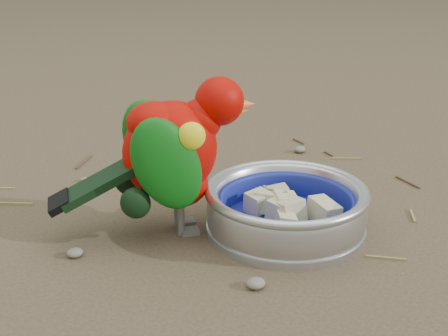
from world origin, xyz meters
name	(u,v)px	position (x,y,z in m)	size (l,w,h in m)	color
ground	(282,246)	(0.00, 0.00, 0.00)	(60.00, 60.00, 0.00)	#4B3C2B
food_bowl	(286,226)	(0.02, 0.03, 0.01)	(0.20, 0.20, 0.02)	#B2B2BA
bowl_wall	(286,204)	(0.02, 0.03, 0.04)	(0.20, 0.20, 0.04)	#B2B2BA
fruit_wedges	(286,209)	(0.02, 0.03, 0.03)	(0.12, 0.12, 0.03)	beige
lory_parrot	(174,161)	(-0.10, 0.09, 0.10)	(0.11, 0.24, 0.19)	#A80600
ground_debris	(257,237)	(-0.02, 0.03, 0.00)	(0.90, 0.80, 0.01)	olive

